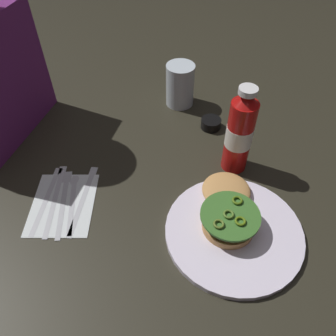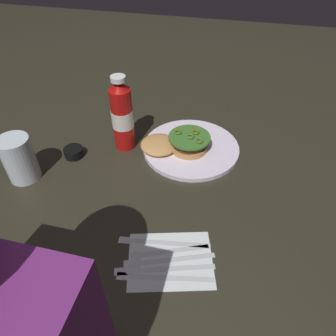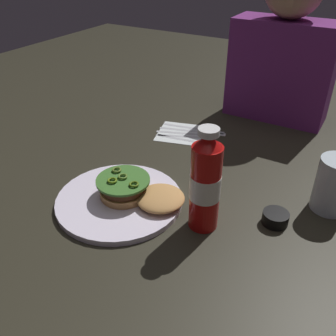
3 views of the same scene
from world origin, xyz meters
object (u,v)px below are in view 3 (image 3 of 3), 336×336
(water_glass, at_px, (334,185))
(butter_knife, at_px, (197,131))
(steak_knife, at_px, (192,140))
(table_knife, at_px, (197,128))
(burger_sandwich, at_px, (137,191))
(spoon_utensil, at_px, (195,136))
(napkin, at_px, (187,134))
(condiment_cup, at_px, (275,218))
(fork_utensil, at_px, (193,133))
(ketchup_bottle, at_px, (205,183))
(diner_person, at_px, (284,50))
(dinner_plate, at_px, (119,200))

(water_glass, distance_m, butter_knife, 0.48)
(water_glass, bearing_deg, steak_knife, 163.14)
(table_knife, bearing_deg, burger_sandwich, -83.12)
(steak_knife, xyz_separation_m, butter_knife, (-0.02, 0.07, -0.00))
(table_knife, bearing_deg, spoon_utensil, -72.19)
(napkin, bearing_deg, condiment_cup, -37.41)
(water_glass, height_order, napkin, water_glass)
(condiment_cup, relative_size, butter_knife, 0.27)
(burger_sandwich, bearing_deg, butter_knife, 96.34)
(fork_utensil, height_order, butter_knife, same)
(ketchup_bottle, distance_m, diner_person, 0.66)
(water_glass, bearing_deg, table_knife, 154.59)
(spoon_utensil, bearing_deg, fork_utensil, 129.76)
(spoon_utensil, relative_size, fork_utensil, 0.89)
(burger_sandwich, bearing_deg, napkin, 99.83)
(burger_sandwich, height_order, butter_knife, burger_sandwich)
(dinner_plate, relative_size, spoon_utensil, 1.73)
(water_glass, relative_size, steak_knife, 0.61)
(dinner_plate, xyz_separation_m, spoon_utensil, (0.00, 0.39, -0.00))
(steak_knife, relative_size, table_knife, 1.04)
(napkin, relative_size, fork_utensil, 0.94)
(steak_knife, xyz_separation_m, fork_utensil, (-0.02, 0.04, -0.00))
(dinner_plate, distance_m, diner_person, 0.73)
(steak_knife, bearing_deg, fork_utensil, 113.95)
(ketchup_bottle, relative_size, table_knife, 1.15)
(burger_sandwich, distance_m, table_knife, 0.42)
(condiment_cup, distance_m, napkin, 0.46)
(napkin, bearing_deg, steak_knife, -44.69)
(condiment_cup, relative_size, diner_person, 0.12)
(ketchup_bottle, height_order, diner_person, diner_person)
(spoon_utensil, bearing_deg, water_glass, -19.95)
(fork_utensil, bearing_deg, diner_person, 56.80)
(ketchup_bottle, relative_size, napkin, 1.28)
(table_knife, bearing_deg, dinner_plate, -88.28)
(dinner_plate, xyz_separation_m, butter_knife, (-0.01, 0.42, -0.00))
(dinner_plate, height_order, fork_utensil, dinner_plate)
(spoon_utensil, relative_size, diner_person, 0.35)
(ketchup_bottle, bearing_deg, condiment_cup, 32.08)
(condiment_cup, height_order, napkin, condiment_cup)
(butter_knife, bearing_deg, condiment_cup, -41.71)
(water_glass, distance_m, napkin, 0.49)
(condiment_cup, distance_m, steak_knife, 0.41)
(steak_knife, bearing_deg, spoon_utensil, 101.49)
(ketchup_bottle, bearing_deg, spoon_utensil, 119.38)
(steak_knife, height_order, fork_utensil, same)
(napkin, height_order, spoon_utensil, spoon_utensil)
(ketchup_bottle, xyz_separation_m, diner_person, (-0.04, 0.65, 0.12))
(ketchup_bottle, relative_size, butter_knife, 1.11)
(table_knife, bearing_deg, steak_knife, -74.21)
(burger_sandwich, relative_size, spoon_utensil, 1.22)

